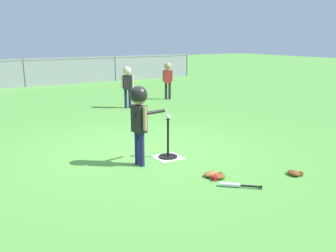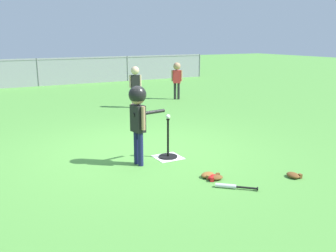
% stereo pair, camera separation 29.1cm
% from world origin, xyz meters
% --- Properties ---
extents(ground_plane, '(60.00, 60.00, 0.00)m').
position_xyz_m(ground_plane, '(0.00, 0.00, 0.00)').
color(ground_plane, '#51933D').
extents(home_plate, '(0.44, 0.44, 0.01)m').
position_xyz_m(home_plate, '(0.24, -0.52, 0.00)').
color(home_plate, white).
rests_on(home_plate, ground_plane).
extents(batting_tee, '(0.32, 0.32, 0.67)m').
position_xyz_m(batting_tee, '(0.24, -0.52, 0.11)').
color(batting_tee, black).
rests_on(batting_tee, ground_plane).
extents(baseball_on_tee, '(0.07, 0.07, 0.07)m').
position_xyz_m(baseball_on_tee, '(0.24, -0.52, 0.71)').
color(baseball_on_tee, white).
rests_on(baseball_on_tee, batting_tee).
extents(batter_child, '(0.65, 0.36, 1.27)m').
position_xyz_m(batter_child, '(-0.34, -0.61, 0.91)').
color(batter_child, '#191E4C').
rests_on(batter_child, ground_plane).
extents(fielder_deep_left, '(0.31, 0.25, 1.20)m').
position_xyz_m(fielder_deep_left, '(3.39, 4.61, 0.77)').
color(fielder_deep_left, '#262626').
rests_on(fielder_deep_left, ground_plane).
extents(fielder_near_left, '(0.34, 0.24, 1.19)m').
position_xyz_m(fielder_near_left, '(1.60, 3.91, 0.77)').
color(fielder_near_left, '#191E4C').
rests_on(fielder_near_left, ground_plane).
extents(spare_bat_silver, '(0.46, 0.42, 0.06)m').
position_xyz_m(spare_bat_silver, '(0.34, -2.09, 0.03)').
color(spare_bat_silver, silver).
rests_on(spare_bat_silver, ground_plane).
extents(glove_by_plate, '(0.19, 0.24, 0.07)m').
position_xyz_m(glove_by_plate, '(1.40, -2.22, 0.04)').
color(glove_by_plate, brown).
rests_on(glove_by_plate, ground_plane).
extents(glove_near_bats, '(0.26, 0.22, 0.07)m').
position_xyz_m(glove_near_bats, '(0.34, -1.73, 0.04)').
color(glove_near_bats, '#B21919').
rests_on(glove_near_bats, ground_plane).
extents(glove_tossed_aside, '(0.26, 0.21, 0.07)m').
position_xyz_m(glove_tossed_aside, '(0.35, -1.73, 0.04)').
color(glove_tossed_aside, brown).
rests_on(glove_tossed_aside, ground_plane).
extents(glove_outfield_drop, '(0.26, 0.22, 0.07)m').
position_xyz_m(glove_outfield_drop, '(0.30, -1.61, 0.04)').
color(glove_outfield_drop, brown).
rests_on(glove_outfield_drop, ground_plane).
extents(outfield_fence, '(16.06, 0.06, 1.15)m').
position_xyz_m(outfield_fence, '(0.00, 10.22, 0.62)').
color(outfield_fence, slate).
rests_on(outfield_fence, ground_plane).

